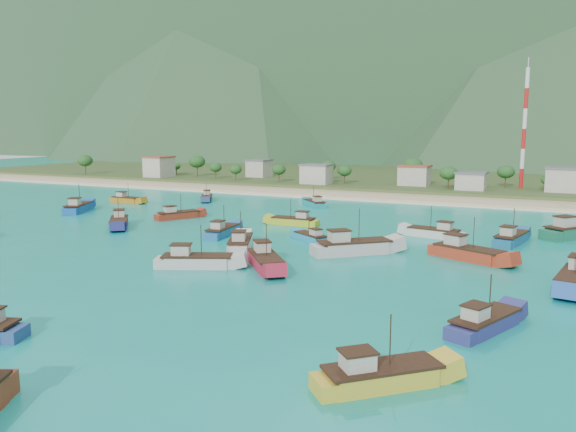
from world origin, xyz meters
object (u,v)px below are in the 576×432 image
at_px(boat_3, 576,281).
at_px(boat_8, 265,262).
at_px(boat_4, 353,248).
at_px(boat_20, 240,244).
at_px(boat_6, 511,239).
at_px(boat_11, 294,222).
at_px(boat_5, 315,204).
at_px(boat_17, 178,216).
at_px(boat_7, 222,232).
at_px(boat_12, 380,378).
at_px(boat_15, 311,238).
at_px(boat_27, 127,200).
at_px(radio_tower, 524,129).
at_px(boat_0, 435,234).
at_px(boat_24, 485,324).
at_px(boat_2, 467,254).
at_px(boat_19, 207,198).
at_px(boat_9, 79,208).
at_px(boat_18, 196,262).
at_px(boat_16, 119,223).
at_px(boat_13, 573,232).

bearing_deg(boat_3, boat_8, 19.49).
bearing_deg(boat_4, boat_20, -118.88).
height_order(boat_6, boat_11, boat_6).
distance_m(boat_5, boat_17, 37.01).
relative_size(boat_7, boat_17, 1.04).
distance_m(boat_4, boat_5, 55.86).
relative_size(boat_11, boat_12, 1.06).
height_order(boat_15, boat_27, boat_27).
height_order(radio_tower, boat_11, radio_tower).
xyz_separation_m(boat_0, boat_6, (12.99, -0.09, 0.08)).
bearing_deg(boat_0, boat_11, 98.41).
relative_size(boat_11, boat_24, 0.97).
bearing_deg(boat_27, boat_7, 61.72).
relative_size(boat_4, boat_15, 1.47).
distance_m(boat_2, boat_8, 30.65).
height_order(boat_8, boat_24, boat_8).
xyz_separation_m(boat_7, boat_8, (18.49, -17.90, 0.12)).
xyz_separation_m(boat_3, boat_19, (-90.05, 52.90, -0.29)).
relative_size(boat_9, boat_20, 1.07).
distance_m(boat_7, boat_11, 17.73).
distance_m(radio_tower, boat_12, 147.69).
relative_size(boat_3, boat_24, 1.19).
relative_size(boat_0, boat_2, 0.88).
bearing_deg(boat_18, boat_16, -147.11).
bearing_deg(boat_4, boat_7, -141.46).
xyz_separation_m(boat_12, boat_27, (-92.91, 76.60, -0.05)).
relative_size(radio_tower, boat_0, 3.39).
distance_m(boat_0, boat_9, 83.23).
distance_m(radio_tower, boat_11, 93.19).
bearing_deg(boat_3, boat_0, -40.21).
distance_m(boat_0, boat_8, 37.38).
bearing_deg(boat_4, boat_27, -156.36).
xyz_separation_m(boat_17, boat_18, (29.35, -35.18, 0.12)).
height_order(boat_4, boat_5, boat_4).
distance_m(boat_15, boat_27, 70.98).
bearing_deg(boat_15, boat_0, -22.13).
xyz_separation_m(boat_5, boat_18, (10.07, -66.77, 0.18)).
relative_size(boat_8, boat_24, 1.05).
height_order(boat_8, boat_13, boat_13).
distance_m(boat_8, boat_17, 49.07).
xyz_separation_m(boat_7, boat_16, (-23.94, -0.91, 0.07)).
bearing_deg(boat_16, boat_20, 127.38).
distance_m(boat_4, boat_13, 43.73).
bearing_deg(boat_15, boat_13, -26.72).
bearing_deg(boat_17, boat_16, -78.65).
height_order(boat_9, boat_16, boat_9).
xyz_separation_m(boat_4, boat_5, (-27.28, 48.75, -0.38)).
xyz_separation_m(boat_11, boat_24, (42.68, -47.42, 0.01)).
bearing_deg(boat_0, boat_4, 166.04).
bearing_deg(boat_15, boat_20, 178.07).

